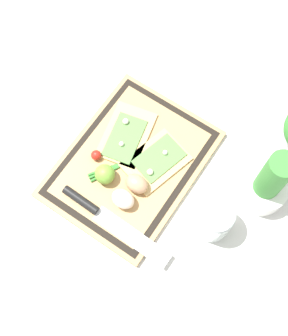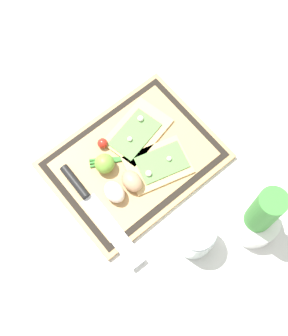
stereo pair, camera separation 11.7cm
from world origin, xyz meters
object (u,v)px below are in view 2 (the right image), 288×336
herb_pot (258,218)px  sauce_jar (195,236)px  pizza_slice_near (137,132)px  knife (88,198)px  cherry_tomato_red (103,143)px  pizza_slice_far (159,165)px  egg_brown (132,181)px  lime (105,164)px  egg_pink (114,192)px

herb_pot → sauce_jar: bearing=-25.5°
pizza_slice_near → knife: 0.22m
pizza_slice_near → cherry_tomato_red: cherry_tomato_red is taller
pizza_slice_far → herb_pot: (-0.08, 0.26, 0.05)m
herb_pot → egg_brown: bearing=-58.7°
cherry_tomato_red → lime: bearing=57.8°
pizza_slice_far → sauce_jar: size_ratio=1.68×
egg_pink → egg_brown: bearing=173.5°
pizza_slice_far → knife: (0.19, -0.04, 0.00)m
lime → cherry_tomato_red: lime is taller
pizza_slice_far → egg_pink: egg_pink is taller
sauce_jar → egg_brown: bearing=-82.6°
knife → egg_pink: (-0.06, 0.03, 0.01)m
lime → sauce_jar: (-0.05, 0.28, 0.00)m
lime → cherry_tomato_red: 0.06m
herb_pot → knife: bearing=-48.4°
knife → herb_pot: 0.41m
lime → egg_pink: bearing=69.8°
sauce_jar → pizza_slice_far: bearing=-106.2°
knife → sauce_jar: bearing=119.3°
pizza_slice_near → lime: (0.12, 0.02, 0.02)m
sauce_jar → cherry_tomato_red: bearing=-87.0°
cherry_tomato_red → herb_pot: herb_pot is taller
knife → egg_pink: size_ratio=5.22×
cherry_tomato_red → egg_pink: bearing=64.5°
egg_brown → sauce_jar: sauce_jar is taller
egg_pink → herb_pot: (-0.21, 0.27, 0.03)m
egg_brown → pizza_slice_far: bearing=177.4°
pizza_slice_near → knife: size_ratio=0.60×
pizza_slice_far → egg_brown: (0.08, -0.00, 0.02)m
egg_brown → cherry_tomato_red: (-0.01, -0.13, -0.01)m
knife → cherry_tomato_red: 0.15m
pizza_slice_near → egg_pink: egg_pink is taller
knife → lime: lime is taller
cherry_tomato_red → pizza_slice_near: bearing=162.4°
pizza_slice_far → knife: 0.20m
lime → cherry_tomato_red: (-0.03, -0.05, -0.01)m
pizza_slice_near → cherry_tomato_red: size_ratio=7.03×
egg_pink → cherry_tomato_red: (-0.06, -0.12, -0.01)m
pizza_slice_near → egg_pink: (0.15, 0.10, 0.02)m
lime → herb_pot: 0.39m
egg_pink → lime: size_ratio=1.17×
pizza_slice_far → knife: size_ratio=0.59×
egg_brown → herb_pot: size_ratio=0.27×
egg_pink → pizza_slice_near: bearing=-147.5°
pizza_slice_near → egg_pink: 0.18m
knife → egg_brown: bearing=160.1°
lime → sauce_jar: size_ratio=0.47×
sauce_jar → egg_pink: bearing=-69.7°
knife → egg_brown: 0.12m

